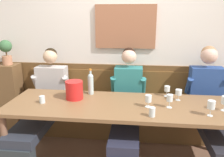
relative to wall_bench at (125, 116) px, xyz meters
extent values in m
cube|color=silver|center=(0.00, 0.26, 1.12)|extent=(6.80, 0.08, 2.80)
cube|color=#9B5F42|center=(-0.02, 0.20, 1.30)|extent=(0.86, 0.04, 0.61)
cube|color=brown|center=(0.00, 0.21, 0.23)|extent=(6.80, 0.03, 1.02)
cube|color=brown|center=(0.00, -0.02, -0.06)|extent=(2.94, 0.42, 0.44)
cube|color=brown|center=(0.00, -0.02, 0.18)|extent=(2.88, 0.39, 0.05)
cube|color=brown|center=(0.00, 0.17, 0.43)|extent=(2.94, 0.04, 0.45)
cube|color=brown|center=(0.00, -0.70, 0.46)|extent=(2.64, 0.83, 0.04)
cylinder|color=brown|center=(-1.25, -1.04, 0.08)|extent=(0.07, 0.07, 0.72)
cylinder|color=brown|center=(-1.25, -0.35, 0.08)|extent=(0.07, 0.07, 0.72)
cylinder|color=brown|center=(1.25, -0.35, 0.08)|extent=(0.07, 0.07, 0.72)
cube|color=#292E3A|center=(-1.07, -0.61, 0.15)|extent=(0.36, 1.11, 0.11)
cube|color=#B2ACAC|center=(-1.07, -0.02, 0.47)|extent=(0.43, 0.21, 0.53)
sphere|color=#D3AB88|center=(-1.07, -0.03, 0.89)|extent=(0.20, 0.20, 0.20)
sphere|color=black|center=(-1.07, 0.00, 0.91)|extent=(0.18, 0.18, 0.18)
cylinder|color=#B2ACAC|center=(-1.30, -0.06, 0.50)|extent=(0.08, 0.20, 0.27)
cylinder|color=#B2ACAC|center=(-0.85, -0.06, 0.50)|extent=(0.08, 0.20, 0.27)
cube|color=#26273B|center=(0.05, -0.61, 0.15)|extent=(0.32, 1.10, 0.11)
cube|color=#2A7476|center=(0.05, -0.02, 0.48)|extent=(0.38, 0.24, 0.55)
sphere|color=#DBAE95|center=(0.05, -0.03, 0.91)|extent=(0.20, 0.20, 0.20)
sphere|color=black|center=(0.05, 0.00, 0.93)|extent=(0.19, 0.19, 0.19)
cylinder|color=#2A7476|center=(-0.16, -0.06, 0.51)|extent=(0.08, 0.20, 0.27)
cylinder|color=#2A7476|center=(0.25, -0.06, 0.51)|extent=(0.08, 0.20, 0.27)
cube|color=#26262E|center=(1.10, -0.61, 0.15)|extent=(0.36, 1.11, 0.11)
cube|color=navy|center=(1.10, -0.02, 0.50)|extent=(0.43, 0.21, 0.57)
sphere|color=#D7A996|center=(1.10, -0.03, 0.94)|extent=(0.22, 0.22, 0.22)
sphere|color=#9F724D|center=(1.10, 0.00, 0.97)|extent=(0.20, 0.20, 0.20)
cylinder|color=navy|center=(0.87, -0.06, 0.53)|extent=(0.08, 0.20, 0.27)
cylinder|color=navy|center=(1.33, -0.06, 0.53)|extent=(0.08, 0.20, 0.27)
cylinder|color=red|center=(-0.58, -0.58, 0.59)|extent=(0.21, 0.21, 0.22)
cylinder|color=#AFC4C4|center=(-0.42, -0.39, 0.59)|extent=(0.07, 0.07, 0.22)
sphere|color=#AFC4C4|center=(-0.42, -0.39, 0.71)|extent=(0.07, 0.07, 0.07)
cylinder|color=#AFC4C4|center=(-0.42, -0.39, 0.75)|extent=(0.03, 0.03, 0.07)
cylinder|color=orange|center=(-0.42, -0.39, 0.80)|extent=(0.03, 0.03, 0.02)
cylinder|color=silver|center=(0.91, -0.90, 0.48)|extent=(0.06, 0.06, 0.00)
cylinder|color=silver|center=(0.91, -0.90, 0.52)|extent=(0.01, 0.01, 0.08)
cylinder|color=silver|center=(0.91, -0.90, 0.60)|extent=(0.08, 0.08, 0.08)
cylinder|color=#EFE78F|center=(0.91, -0.90, 0.57)|extent=(0.07, 0.07, 0.02)
cylinder|color=silver|center=(1.09, -0.75, 0.48)|extent=(0.06, 0.06, 0.00)
cylinder|color=silver|center=(1.09, -0.75, 0.52)|extent=(0.01, 0.01, 0.07)
cylinder|color=silver|center=(0.30, -0.74, 0.48)|extent=(0.07, 0.07, 0.00)
cylinder|color=silver|center=(0.30, -0.74, 0.51)|extent=(0.01, 0.01, 0.06)
cylinder|color=silver|center=(0.30, -0.74, 0.58)|extent=(0.07, 0.07, 0.08)
cylinder|color=#EADF86|center=(0.30, -0.74, 0.55)|extent=(0.06, 0.06, 0.02)
cylinder|color=silver|center=(0.53, -0.73, 0.48)|extent=(0.06, 0.06, 0.00)
cylinder|color=silver|center=(0.53, -0.73, 0.52)|extent=(0.01, 0.01, 0.07)
cylinder|color=silver|center=(0.53, -0.73, 0.59)|extent=(0.07, 0.07, 0.08)
cylinder|color=silver|center=(0.66, -0.50, 0.48)|extent=(0.06, 0.06, 0.00)
cylinder|color=silver|center=(0.66, -0.50, 0.52)|extent=(0.01, 0.01, 0.07)
cylinder|color=silver|center=(0.66, -0.50, 0.58)|extent=(0.07, 0.07, 0.06)
cylinder|color=silver|center=(0.54, -0.37, 0.48)|extent=(0.07, 0.07, 0.00)
cylinder|color=silver|center=(0.54, -0.37, 0.51)|extent=(0.01, 0.01, 0.06)
cylinder|color=silver|center=(0.54, -0.37, 0.58)|extent=(0.07, 0.07, 0.07)
cylinder|color=#E8DD83|center=(0.54, -0.37, 0.56)|extent=(0.06, 0.06, 0.03)
cylinder|color=silver|center=(0.33, -0.98, 0.53)|extent=(0.06, 0.06, 0.10)
cylinder|color=silver|center=(-0.91, -0.76, 0.52)|extent=(0.06, 0.06, 0.09)
cube|color=brown|center=(-1.77, 0.03, 0.23)|extent=(0.28, 0.28, 1.02)
cylinder|color=#B07354|center=(-1.77, 0.03, 0.80)|extent=(0.14, 0.14, 0.13)
cylinder|color=brown|center=(-1.77, 0.03, 0.91)|extent=(0.02, 0.02, 0.07)
sphere|color=#38633B|center=(-1.77, 0.03, 1.02)|extent=(0.18, 0.18, 0.18)
camera|label=1|loc=(0.16, -3.11, 1.47)|focal=36.55mm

